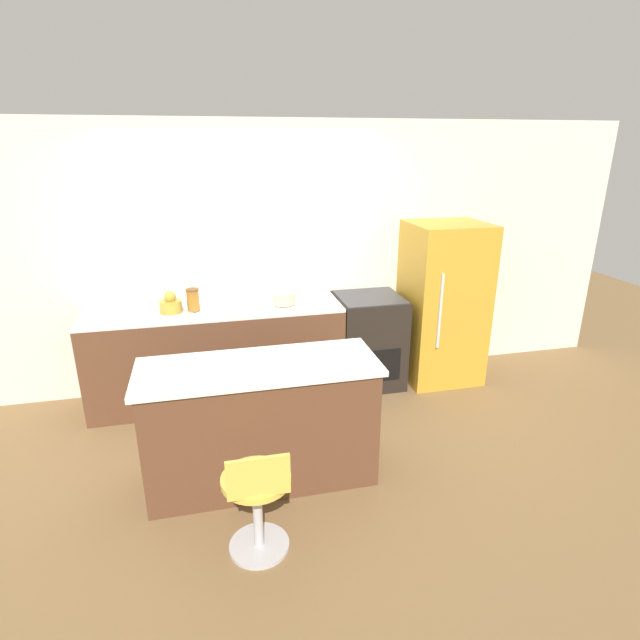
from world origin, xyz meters
TOP-DOWN VIEW (x-y plane):
  - ground_plane at (0.00, 0.00)m, footprint 14.00×14.00m
  - wall_back at (0.00, 0.68)m, footprint 8.00×0.06m
  - back_counter at (-0.35, 0.33)m, footprint 2.36×0.63m
  - kitchen_island at (-0.10, -1.00)m, footprint 1.69×0.63m
  - oven_range at (1.16, 0.33)m, footprint 0.65×0.64m
  - refrigerator at (1.94, 0.30)m, footprint 0.76×0.72m
  - stool_chair at (-0.21, -1.72)m, footprint 0.42×0.42m
  - kettle at (-0.74, 0.30)m, footprint 0.20×0.20m
  - mixing_bowl at (0.29, 0.30)m, footprint 0.21×0.21m
  - canister_jar at (-0.54, 0.30)m, footprint 0.12×0.12m

SIDE VIEW (x-z plane):
  - ground_plane at x=0.00m, z-range 0.00..0.00m
  - stool_chair at x=-0.21m, z-range -0.01..0.77m
  - back_counter at x=-0.35m, z-range 0.00..0.94m
  - kitchen_island at x=-0.10m, z-range 0.00..0.93m
  - oven_range at x=1.16m, z-range 0.00..0.94m
  - refrigerator at x=1.94m, z-range 0.00..1.64m
  - mixing_bowl at x=0.29m, z-range 0.94..1.04m
  - kettle at x=-0.74m, z-range 0.92..1.11m
  - canister_jar at x=-0.54m, z-range 0.94..1.14m
  - wall_back at x=0.00m, z-range 0.00..2.60m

